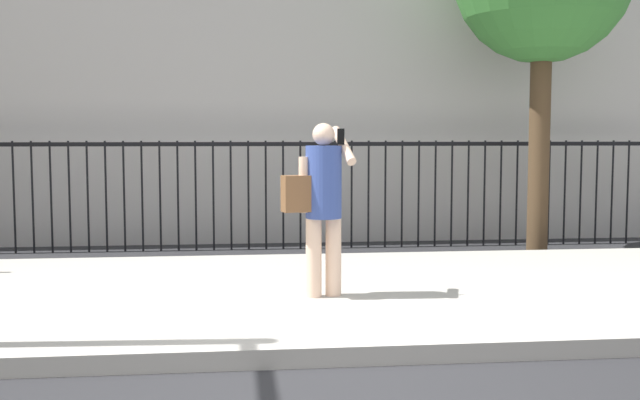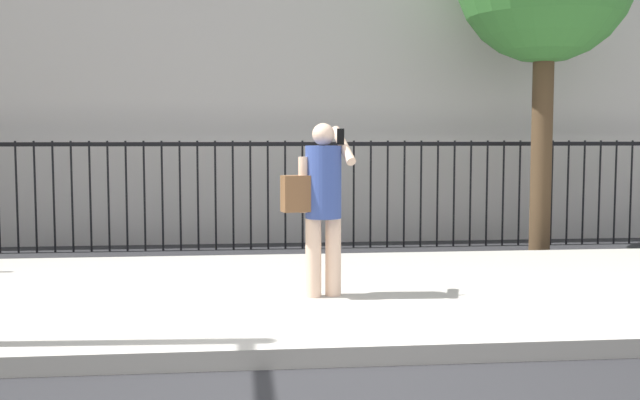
% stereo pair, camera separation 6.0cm
% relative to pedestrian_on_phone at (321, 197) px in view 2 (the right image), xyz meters
% --- Properties ---
extents(ground_plane, '(60.00, 60.00, 0.00)m').
position_rel_pedestrian_on_phone_xyz_m(ground_plane, '(-0.22, -1.78, -1.10)').
color(ground_plane, '#28282B').
extents(sidewalk, '(28.00, 4.40, 0.15)m').
position_rel_pedestrian_on_phone_xyz_m(sidewalk, '(-0.22, 0.42, -1.03)').
color(sidewalk, '#B2ADA3').
rests_on(sidewalk, ground).
extents(iron_fence, '(12.03, 0.04, 1.60)m').
position_rel_pedestrian_on_phone_xyz_m(iron_fence, '(-0.22, 4.12, -0.08)').
color(iron_fence, black).
rests_on(iron_fence, ground).
extents(pedestrian_on_phone, '(0.70, 0.49, 1.64)m').
position_rel_pedestrian_on_phone_xyz_m(pedestrian_on_phone, '(0.00, 0.00, 0.00)').
color(pedestrian_on_phone, beige).
rests_on(pedestrian_on_phone, sidewalk).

